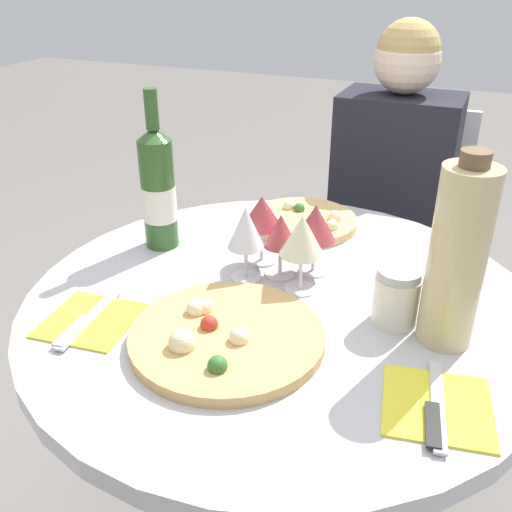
{
  "coord_description": "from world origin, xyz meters",
  "views": [
    {
      "loc": [
        0.32,
        -0.85,
        1.31
      ],
      "look_at": [
        -0.03,
        -0.05,
        0.85
      ],
      "focal_mm": 40.0,
      "sensor_mm": 36.0,
      "label": 1
    }
  ],
  "objects_px": {
    "chair_behind_diner": "(387,259)",
    "wine_bottle": "(158,190)",
    "seated_diner": "(380,256)",
    "tall_carafe": "(457,257)",
    "dining_table": "(279,358)",
    "pizza_large": "(225,336)"
  },
  "relations": [
    {
      "from": "pizza_large",
      "to": "tall_carafe",
      "type": "xyz_separation_m",
      "value": [
        0.33,
        0.15,
        0.14
      ]
    },
    {
      "from": "seated_diner",
      "to": "tall_carafe",
      "type": "xyz_separation_m",
      "value": [
        0.23,
        -0.68,
        0.37
      ]
    },
    {
      "from": "wine_bottle",
      "to": "tall_carafe",
      "type": "height_order",
      "value": "wine_bottle"
    },
    {
      "from": "dining_table",
      "to": "pizza_large",
      "type": "bearing_deg",
      "value": -100.63
    },
    {
      "from": "dining_table",
      "to": "pizza_large",
      "type": "distance_m",
      "value": 0.23
    },
    {
      "from": "pizza_large",
      "to": "tall_carafe",
      "type": "relative_size",
      "value": 1.0
    },
    {
      "from": "dining_table",
      "to": "seated_diner",
      "type": "height_order",
      "value": "seated_diner"
    },
    {
      "from": "chair_behind_diner",
      "to": "wine_bottle",
      "type": "height_order",
      "value": "wine_bottle"
    },
    {
      "from": "pizza_large",
      "to": "chair_behind_diner",
      "type": "bearing_deg",
      "value": 84.42
    },
    {
      "from": "seated_diner",
      "to": "dining_table",
      "type": "bearing_deg",
      "value": 84.49
    },
    {
      "from": "pizza_large",
      "to": "wine_bottle",
      "type": "xyz_separation_m",
      "value": [
        -0.28,
        0.27,
        0.12
      ]
    },
    {
      "from": "dining_table",
      "to": "wine_bottle",
      "type": "xyz_separation_m",
      "value": [
        -0.31,
        0.1,
        0.27
      ]
    },
    {
      "from": "wine_bottle",
      "to": "tall_carafe",
      "type": "relative_size",
      "value": 1.05
    },
    {
      "from": "dining_table",
      "to": "wine_bottle",
      "type": "bearing_deg",
      "value": 162.58
    },
    {
      "from": "seated_diner",
      "to": "pizza_large",
      "type": "relative_size",
      "value": 3.66
    },
    {
      "from": "chair_behind_diner",
      "to": "tall_carafe",
      "type": "distance_m",
      "value": 0.97
    },
    {
      "from": "dining_table",
      "to": "seated_diner",
      "type": "relative_size",
      "value": 0.81
    },
    {
      "from": "chair_behind_diner",
      "to": "tall_carafe",
      "type": "xyz_separation_m",
      "value": [
        0.23,
        -0.83,
        0.45
      ]
    },
    {
      "from": "dining_table",
      "to": "chair_behind_diner",
      "type": "height_order",
      "value": "chair_behind_diner"
    },
    {
      "from": "dining_table",
      "to": "tall_carafe",
      "type": "xyz_separation_m",
      "value": [
        0.29,
        -0.02,
        0.3
      ]
    },
    {
      "from": "dining_table",
      "to": "seated_diner",
      "type": "xyz_separation_m",
      "value": [
        0.06,
        0.66,
        -0.08
      ]
    },
    {
      "from": "pizza_large",
      "to": "wine_bottle",
      "type": "bearing_deg",
      "value": 136.54
    }
  ]
}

